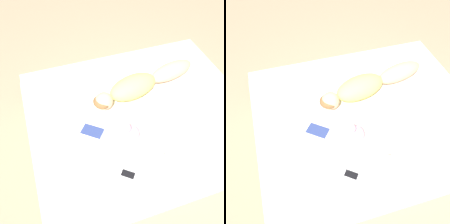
{
  "view_description": "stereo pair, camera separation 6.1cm",
  "coord_description": "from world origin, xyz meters",
  "views": [
    {
      "loc": [
        -1.66,
        0.86,
        2.55
      ],
      "look_at": [
        -0.02,
        0.31,
        0.55
      ],
      "focal_mm": 42.0,
      "sensor_mm": 36.0,
      "label": 1
    },
    {
      "loc": [
        -1.68,
        0.8,
        2.55
      ],
      "look_at": [
        -0.02,
        0.31,
        0.55
      ],
      "focal_mm": 42.0,
      "sensor_mm": 36.0,
      "label": 2
    }
  ],
  "objects": [
    {
      "name": "person",
      "position": [
        0.22,
        -0.12,
        0.6
      ],
      "size": [
        0.5,
        1.31,
        0.23
      ],
      "rotation": [
        0.0,
        0.0,
        0.24
      ],
      "color": "tan",
      "rests_on": "bed"
    },
    {
      "name": "plush_toy",
      "position": [
        -0.35,
        0.24,
        0.59
      ],
      "size": [
        0.17,
        0.19,
        0.22
      ],
      "color": "#DB9EB2",
      "rests_on": "bed"
    },
    {
      "name": "cell_phone",
      "position": [
        -0.7,
        0.39,
        0.5
      ],
      "size": [
        0.15,
        0.16,
        0.01
      ],
      "rotation": [
        0.0,
        0.0,
        -0.68
      ],
      "color": "silver",
      "rests_on": "bed"
    },
    {
      "name": "open_magazine",
      "position": [
        -0.23,
        0.61,
        0.5
      ],
      "size": [
        0.5,
        0.49,
        0.01
      ],
      "rotation": [
        0.0,
        0.0,
        -0.68
      ],
      "color": "white",
      "rests_on": "bed"
    },
    {
      "name": "coffee_mug",
      "position": [
        -0.71,
        0.04,
        0.55
      ],
      "size": [
        0.13,
        0.09,
        0.1
      ],
      "color": "white",
      "rests_on": "bed"
    },
    {
      "name": "bed",
      "position": [
        0.0,
        0.0,
        0.25
      ],
      "size": [
        1.9,
        2.34,
        0.5
      ],
      "color": "beige",
      "rests_on": "ground_plane"
    },
    {
      "name": "ground_plane",
      "position": [
        0.0,
        0.0,
        0.0
      ],
      "size": [
        12.0,
        12.0,
        0.0
      ],
      "primitive_type": "plane",
      "color": "#9E8466"
    }
  ]
}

